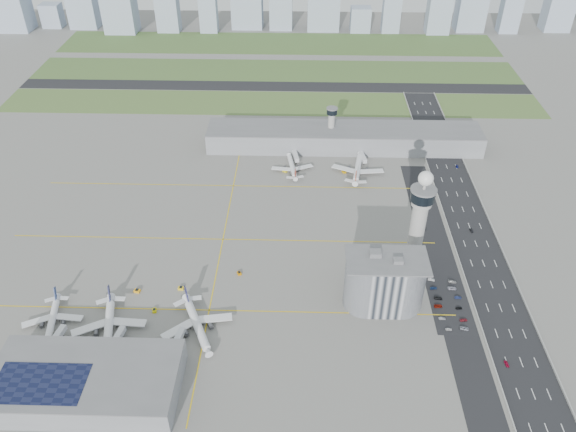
{
  "coord_description": "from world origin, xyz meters",
  "views": [
    {
      "loc": [
        7.7,
        -238.15,
        216.82
      ],
      "look_at": [
        0.0,
        35.0,
        15.0
      ],
      "focal_mm": 35.0,
      "sensor_mm": 36.0,
      "label": 1
    }
  ],
  "objects_px": {
    "airplane_near_b": "(108,323)",
    "car_lot_0": "(449,329)",
    "jet_bridge_near_0": "(50,349)",
    "tug_3": "(239,273)",
    "admin_building": "(384,282)",
    "car_lot_5": "(431,279)",
    "tug_2": "(181,288)",
    "tug_4": "(285,171)",
    "car_lot_8": "(459,308)",
    "airplane_near_a": "(51,317)",
    "control_tower": "(419,218)",
    "car_hw_1": "(471,231)",
    "secondary_tower": "(331,124)",
    "jet_bridge_far_0": "(294,153)",
    "car_lot_2": "(438,306)",
    "jet_bridge_near_1": "(111,351)",
    "car_hw_0": "(507,364)",
    "jet_bridge_near_2": "(173,352)",
    "jet_bridge_far_1": "(360,154)",
    "tug_1": "(154,310)",
    "tug_5": "(344,171)",
    "car_lot_7": "(464,320)",
    "car_lot_1": "(442,318)",
    "airplane_near_c": "(197,322)",
    "car_lot_4": "(434,288)",
    "airplane_far_b": "(358,165)",
    "tug_0": "(137,291)",
    "car_lot_10": "(452,288)",
    "airplane_far_a": "(292,164)",
    "car_lot_11": "(452,282)",
    "car_hw_4": "(423,127)",
    "car_lot_6": "(464,328)",
    "car_lot_9": "(458,297)",
    "car_hw_2": "(457,166)"
  },
  "relations": [
    {
      "from": "car_lot_5",
      "to": "car_hw_2",
      "type": "distance_m",
      "value": 129.56
    },
    {
      "from": "jet_bridge_far_1",
      "to": "car_hw_0",
      "type": "distance_m",
      "value": 201.44
    },
    {
      "from": "tug_3",
      "to": "car_lot_8",
      "type": "relative_size",
      "value": 0.82
    },
    {
      "from": "control_tower",
      "to": "car_hw_1",
      "type": "relative_size",
      "value": 17.47
    },
    {
      "from": "airplane_far_b",
      "to": "car_lot_6",
      "type": "height_order",
      "value": "airplane_far_b"
    },
    {
      "from": "airplane_near_b",
      "to": "car_lot_0",
      "type": "height_order",
      "value": "airplane_near_b"
    },
    {
      "from": "tug_0",
      "to": "car_lot_10",
      "type": "xyz_separation_m",
      "value": [
        173.58,
        7.08,
        -0.31
      ]
    },
    {
      "from": "jet_bridge_far_1",
      "to": "car_lot_2",
      "type": "height_order",
      "value": "jet_bridge_far_1"
    },
    {
      "from": "airplane_near_c",
      "to": "car_hw_0",
      "type": "height_order",
      "value": "airplane_near_c"
    },
    {
      "from": "tug_2",
      "to": "tug_5",
      "type": "bearing_deg",
      "value": -32.79
    },
    {
      "from": "admin_building",
      "to": "car_lot_5",
      "type": "relative_size",
      "value": 11.13
    },
    {
      "from": "airplane_near_b",
      "to": "tug_1",
      "type": "xyz_separation_m",
      "value": [
        19.64,
        14.58,
        -5.34
      ]
    },
    {
      "from": "car_lot_0",
      "to": "secondary_tower",
      "type": "bearing_deg",
      "value": 18.59
    },
    {
      "from": "tug_2",
      "to": "car_lot_7",
      "type": "distance_m",
      "value": 152.22
    },
    {
      "from": "car_lot_2",
      "to": "jet_bridge_near_1",
      "type": "bearing_deg",
      "value": 100.02
    },
    {
      "from": "jet_bridge_far_0",
      "to": "car_hw_2",
      "type": "relative_size",
      "value": 3.59
    },
    {
      "from": "airplane_near_a",
      "to": "jet_bridge_near_1",
      "type": "xyz_separation_m",
      "value": [
        35.99,
        -18.77,
        -2.23
      ]
    },
    {
      "from": "secondary_tower",
      "to": "jet_bridge_near_1",
      "type": "height_order",
      "value": "secondary_tower"
    },
    {
      "from": "admin_building",
      "to": "car_lot_0",
      "type": "bearing_deg",
      "value": -29.74
    },
    {
      "from": "car_lot_5",
      "to": "car_lot_9",
      "type": "distance_m",
      "value": 18.34
    },
    {
      "from": "jet_bridge_far_1",
      "to": "car_lot_8",
      "type": "distance_m",
      "value": 162.46
    },
    {
      "from": "tug_5",
      "to": "car_lot_7",
      "type": "bearing_deg",
      "value": -93.34
    },
    {
      "from": "jet_bridge_near_2",
      "to": "car_lot_6",
      "type": "height_order",
      "value": "jet_bridge_near_2"
    },
    {
      "from": "airplane_near_b",
      "to": "car_lot_0",
      "type": "bearing_deg",
      "value": 79.32
    },
    {
      "from": "control_tower",
      "to": "car_lot_4",
      "type": "relative_size",
      "value": 16.91
    },
    {
      "from": "airplane_far_a",
      "to": "car_lot_5",
      "type": "bearing_deg",
      "value": -154.22
    },
    {
      "from": "control_tower",
      "to": "car_lot_4",
      "type": "bearing_deg",
      "value": -61.64
    },
    {
      "from": "car_lot_1",
      "to": "jet_bridge_far_0",
      "type": "bearing_deg",
      "value": 26.9
    },
    {
      "from": "tug_3",
      "to": "car_lot_9",
      "type": "relative_size",
      "value": 0.76
    },
    {
      "from": "airplane_near_b",
      "to": "car_lot_11",
      "type": "xyz_separation_m",
      "value": [
        181.78,
        41.36,
        -5.57
      ]
    },
    {
      "from": "car_hw_0",
      "to": "airplane_far_b",
      "type": "bearing_deg",
      "value": 101.51
    },
    {
      "from": "secondary_tower",
      "to": "car_lot_4",
      "type": "bearing_deg",
      "value": -72.07
    },
    {
      "from": "jet_bridge_far_0",
      "to": "airplane_near_a",
      "type": "bearing_deg",
      "value": -44.78
    },
    {
      "from": "car_hw_4",
      "to": "car_hw_1",
      "type": "bearing_deg",
      "value": -95.13
    },
    {
      "from": "secondary_tower",
      "to": "jet_bridge_near_1",
      "type": "bearing_deg",
      "value": -118.17
    },
    {
      "from": "airplane_near_b",
      "to": "car_lot_7",
      "type": "distance_m",
      "value": 182.11
    },
    {
      "from": "tug_0",
      "to": "car_hw_4",
      "type": "bearing_deg",
      "value": 150.7
    },
    {
      "from": "admin_building",
      "to": "car_hw_0",
      "type": "relative_size",
      "value": 11.21
    },
    {
      "from": "airplane_far_a",
      "to": "jet_bridge_near_2",
      "type": "bearing_deg",
      "value": 153.61
    },
    {
      "from": "car_lot_5",
      "to": "tug_2",
      "type": "bearing_deg",
      "value": 103.65
    },
    {
      "from": "airplane_far_a",
      "to": "car_lot_2",
      "type": "height_order",
      "value": "airplane_far_a"
    },
    {
      "from": "airplane_far_b",
      "to": "car_lot_5",
      "type": "xyz_separation_m",
      "value": [
        33.32,
        -114.12,
        -5.62
      ]
    },
    {
      "from": "jet_bridge_near_0",
      "to": "tug_3",
      "type": "distance_m",
      "value": 104.81
    },
    {
      "from": "secondary_tower",
      "to": "jet_bridge_far_0",
      "type": "distance_m",
      "value": 36.91
    },
    {
      "from": "airplane_near_a",
      "to": "car_lot_8",
      "type": "xyz_separation_m",
      "value": [
        211.6,
        16.95,
        -4.51
      ]
    },
    {
      "from": "tug_4",
      "to": "car_lot_8",
      "type": "relative_size",
      "value": 1.02
    },
    {
      "from": "airplane_near_b",
      "to": "car_lot_9",
      "type": "relative_size",
      "value": 12.1
    },
    {
      "from": "car_lot_5",
      "to": "tug_1",
      "type": "bearing_deg",
      "value": 109.71
    },
    {
      "from": "jet_bridge_far_0",
      "to": "jet_bridge_near_2",
      "type": "bearing_deg",
      "value": -25.91
    },
    {
      "from": "jet_bridge_near_0",
      "to": "car_lot_2",
      "type": "bearing_deg",
      "value": -69.27
    }
  ]
}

